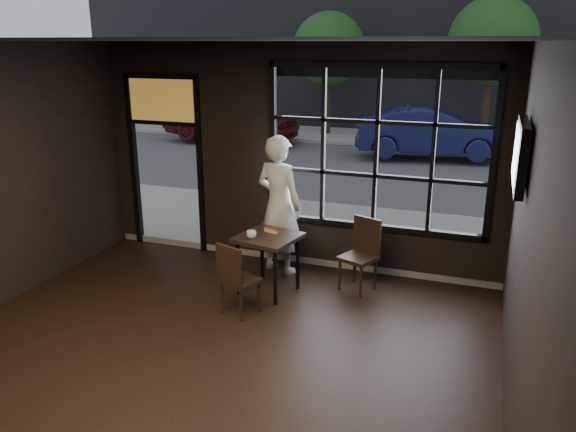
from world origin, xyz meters
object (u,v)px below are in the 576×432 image
at_px(man, 279,205).
at_px(cafe_table, 268,264).
at_px(chair_near, 240,278).
at_px(navy_car, 432,132).

bearing_deg(man, cafe_table, 115.87).
distance_m(chair_near, man, 1.51).
bearing_deg(man, navy_car, -81.09).
height_order(chair_near, navy_car, navy_car).
distance_m(cafe_table, navy_car, 9.72).
bearing_deg(navy_car, cafe_table, 164.46).
bearing_deg(cafe_table, man, 110.55).
relative_size(chair_near, man, 0.46).
xyz_separation_m(cafe_table, navy_car, (1.02, 9.65, 0.39)).
xyz_separation_m(cafe_table, chair_near, (-0.09, -0.68, 0.06)).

